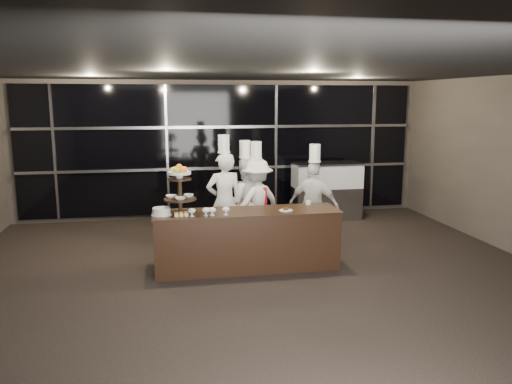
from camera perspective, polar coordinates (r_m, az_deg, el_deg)
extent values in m
plane|color=black|center=(6.62, 1.50, -12.53)|extent=(10.00, 10.00, 0.00)
plane|color=black|center=(6.10, 1.64, 14.37)|extent=(10.00, 10.00, 0.00)
plane|color=#473F38|center=(11.08, -3.89, 4.88)|extent=(9.00, 0.00, 9.00)
cube|color=black|center=(11.02, -3.86, 4.85)|extent=(8.60, 0.04, 2.80)
cube|color=#A5A5AA|center=(11.02, -3.80, 2.75)|extent=(8.60, 0.06, 0.06)
cube|color=#A5A5AA|center=(10.93, -3.86, 7.43)|extent=(8.60, 0.06, 0.06)
cube|color=#A5A5AA|center=(11.14, -22.07, 4.16)|extent=(0.05, 0.05, 2.80)
cube|color=#A5A5AA|center=(10.91, -10.13, 4.65)|extent=(0.05, 0.05, 2.80)
cube|color=#A5A5AA|center=(11.19, 2.30, 4.95)|extent=(0.05, 0.05, 2.80)
cube|color=#A5A5AA|center=(11.92, 13.18, 5.03)|extent=(0.05, 0.05, 2.80)
cube|color=black|center=(7.72, -1.06, -5.57)|extent=(2.80, 0.70, 0.90)
cube|color=black|center=(7.60, -1.07, -2.27)|extent=(2.84, 0.74, 0.03)
cylinder|color=black|center=(7.50, -8.63, -2.34)|extent=(0.24, 0.24, 0.03)
cylinder|color=black|center=(7.44, -8.70, 0.18)|extent=(0.06, 0.06, 0.70)
cylinder|color=black|center=(7.46, -8.67, -0.80)|extent=(0.48, 0.48, 0.02)
cylinder|color=black|center=(7.41, -8.73, 1.47)|extent=(0.34, 0.34, 0.02)
cylinder|color=white|center=(7.40, -8.74, 1.80)|extent=(0.10, 0.10, 0.06)
cylinder|color=white|center=(7.39, -8.75, 2.18)|extent=(0.34, 0.34, 0.04)
sphere|color=orange|center=(7.39, -8.14, 2.56)|extent=(0.09, 0.09, 0.09)
sphere|color=#66B52E|center=(7.46, -8.48, 2.62)|extent=(0.09, 0.09, 0.09)
sphere|color=orange|center=(7.45, -9.09, 2.60)|extent=(0.09, 0.09, 0.09)
sphere|color=yellow|center=(7.38, -9.39, 2.52)|extent=(0.09, 0.09, 0.09)
sphere|color=#73A92B|center=(7.32, -9.06, 2.46)|extent=(0.09, 0.09, 0.09)
sphere|color=orange|center=(7.32, -8.43, 2.48)|extent=(0.09, 0.09, 0.09)
sphere|color=orange|center=(7.38, -8.77, 2.85)|extent=(0.09, 0.09, 0.09)
imported|color=white|center=(7.51, -9.68, -0.51)|extent=(0.16, 0.16, 0.04)
imported|color=white|center=(7.52, -7.70, -0.42)|extent=(0.15, 0.15, 0.05)
imported|color=white|center=(7.34, -8.64, -0.74)|extent=(0.16, 0.16, 0.04)
cylinder|color=silver|center=(7.30, -7.34, -2.74)|extent=(0.07, 0.07, 0.01)
cylinder|color=silver|center=(7.29, -7.35, -2.51)|extent=(0.02, 0.02, 0.05)
ellipsoid|color=silver|center=(7.28, -7.36, -2.14)|extent=(0.11, 0.11, 0.08)
ellipsoid|color=#24B762|center=(7.28, -7.36, -2.10)|extent=(0.08, 0.08, 0.05)
cylinder|color=silver|center=(7.31, -5.75, -2.69)|extent=(0.07, 0.07, 0.01)
cylinder|color=silver|center=(7.30, -5.75, -2.45)|extent=(0.02, 0.02, 0.05)
ellipsoid|color=silver|center=(7.29, -5.76, -2.08)|extent=(0.11, 0.11, 0.08)
ellipsoid|color=#B61737|center=(7.29, -5.76, -2.04)|extent=(0.08, 0.08, 0.05)
cylinder|color=silver|center=(7.32, -5.02, -2.66)|extent=(0.07, 0.07, 0.01)
cylinder|color=silver|center=(7.31, -5.02, -2.42)|extent=(0.02, 0.02, 0.05)
ellipsoid|color=silver|center=(7.30, -5.03, -2.05)|extent=(0.11, 0.11, 0.08)
ellipsoid|color=#FFF2AC|center=(7.30, -5.03, -2.02)|extent=(0.08, 0.08, 0.05)
cylinder|color=silver|center=(7.34, -3.46, -2.60)|extent=(0.07, 0.07, 0.01)
cylinder|color=silver|center=(7.33, -3.46, -2.36)|extent=(0.02, 0.02, 0.05)
ellipsoid|color=silver|center=(7.32, -3.47, -2.00)|extent=(0.11, 0.11, 0.08)
ellipsoid|color=#4C2A17|center=(7.32, -3.47, -1.96)|extent=(0.08, 0.08, 0.05)
cylinder|color=white|center=(7.45, -10.72, -2.57)|extent=(0.30, 0.30, 0.01)
cylinder|color=white|center=(7.44, -10.74, -2.16)|extent=(0.26, 0.26, 0.10)
cube|color=#FFDE7C|center=(7.30, -9.07, -2.61)|extent=(0.06, 0.06, 0.05)
cube|color=#FFDE7C|center=(7.31, -8.52, -2.59)|extent=(0.06, 0.06, 0.05)
cube|color=#FFDE7C|center=(7.31, -7.97, -2.57)|extent=(0.05, 0.06, 0.05)
cube|color=#FFDE7C|center=(7.37, -9.08, -2.48)|extent=(0.06, 0.06, 0.05)
cube|color=#FFDE7C|center=(7.37, -8.54, -2.46)|extent=(0.06, 0.06, 0.05)
cube|color=#FFDE7C|center=(7.38, -8.00, -2.45)|extent=(0.05, 0.06, 0.05)
cylinder|color=white|center=(7.62, 3.44, -2.10)|extent=(0.20, 0.20, 0.01)
cylinder|color=#4C2814|center=(7.62, 3.44, -1.91)|extent=(0.08, 0.08, 0.04)
cylinder|color=white|center=(8.07, 5.99, -1.22)|extent=(0.08, 0.08, 0.07)
cube|color=#A5A5AA|center=(11.06, 8.03, -1.25)|extent=(1.45, 0.62, 0.70)
cube|color=silver|center=(10.95, 8.11, 1.83)|extent=(1.45, 0.62, 0.50)
cube|color=#FFC67F|center=(10.95, 8.11, 1.83)|extent=(1.35, 0.52, 0.40)
cube|color=#A5A5AA|center=(10.91, 8.15, 3.23)|extent=(1.47, 0.64, 0.04)
imported|color=silver|center=(8.57, -3.63, -1.16)|extent=(0.67, 0.48, 1.71)
cylinder|color=white|center=(8.42, -3.71, 5.55)|extent=(0.19, 0.19, 0.30)
cylinder|color=white|center=(8.44, -3.70, 4.57)|extent=(0.21, 0.21, 0.03)
imported|color=silver|center=(8.85, -1.26, -1.16)|extent=(0.80, 0.64, 1.59)
cylinder|color=white|center=(8.71, -1.28, 4.95)|extent=(0.19, 0.19, 0.30)
cylinder|color=white|center=(8.72, -1.28, 4.00)|extent=(0.21, 0.21, 0.03)
imported|color=white|center=(8.80, 0.01, -1.27)|extent=(1.18, 1.02, 1.58)
cylinder|color=white|center=(8.66, 0.01, 4.83)|extent=(0.19, 0.19, 0.30)
cylinder|color=white|center=(8.67, 0.01, 3.87)|extent=(0.21, 0.21, 0.03)
cube|color=#A00C16|center=(8.69, 0.15, -1.43)|extent=(0.34, 0.03, 0.59)
imported|color=silver|center=(8.72, 6.61, -1.58)|extent=(0.95, 0.85, 1.54)
cylinder|color=white|center=(8.57, 6.74, 4.46)|extent=(0.19, 0.19, 0.30)
cylinder|color=white|center=(8.59, 6.72, 3.50)|extent=(0.21, 0.21, 0.03)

